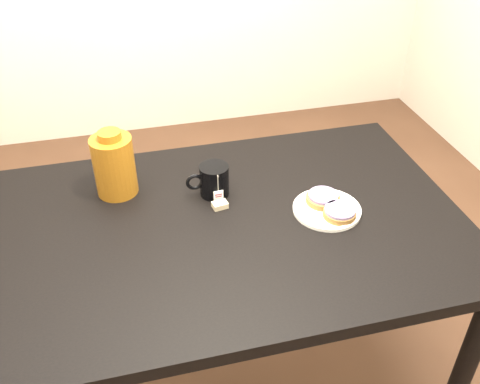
{
  "coord_description": "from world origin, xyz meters",
  "views": [
    {
      "loc": [
        -0.26,
        -1.18,
        1.73
      ],
      "look_at": [
        0.06,
        0.06,
        0.81
      ],
      "focal_mm": 40.0,
      "sensor_mm": 36.0,
      "label": 1
    }
  ],
  "objects_px": {
    "bagel_front": "(340,212)",
    "mug": "(214,180)",
    "plate": "(327,209)",
    "bagel_package": "(114,165)",
    "teabag_pouch": "(220,205)",
    "bagel_back": "(323,198)",
    "table": "(226,244)"
  },
  "relations": [
    {
      "from": "bagel_front",
      "to": "mug",
      "type": "height_order",
      "value": "mug"
    },
    {
      "from": "plate",
      "to": "bagel_package",
      "type": "height_order",
      "value": "bagel_package"
    },
    {
      "from": "plate",
      "to": "teabag_pouch",
      "type": "bearing_deg",
      "value": 162.72
    },
    {
      "from": "bagel_package",
      "to": "bagel_back",
      "type": "bearing_deg",
      "value": -20.31
    },
    {
      "from": "table",
      "to": "bagel_back",
      "type": "distance_m",
      "value": 0.32
    },
    {
      "from": "plate",
      "to": "mug",
      "type": "height_order",
      "value": "mug"
    },
    {
      "from": "teabag_pouch",
      "to": "bagel_front",
      "type": "bearing_deg",
      "value": -23.26
    },
    {
      "from": "bagel_back",
      "to": "teabag_pouch",
      "type": "distance_m",
      "value": 0.31
    },
    {
      "from": "bagel_front",
      "to": "plate",
      "type": "bearing_deg",
      "value": 114.06
    },
    {
      "from": "teabag_pouch",
      "to": "bagel_package",
      "type": "height_order",
      "value": "bagel_package"
    },
    {
      "from": "plate",
      "to": "bagel_package",
      "type": "relative_size",
      "value": 0.95
    },
    {
      "from": "bagel_front",
      "to": "bagel_package",
      "type": "distance_m",
      "value": 0.69
    },
    {
      "from": "bagel_front",
      "to": "bagel_package",
      "type": "xyz_separation_m",
      "value": [
        -0.62,
        0.3,
        0.07
      ]
    },
    {
      "from": "plate",
      "to": "teabag_pouch",
      "type": "distance_m",
      "value": 0.32
    },
    {
      "from": "bagel_front",
      "to": "teabag_pouch",
      "type": "bearing_deg",
      "value": 156.74
    },
    {
      "from": "bagel_back",
      "to": "teabag_pouch",
      "type": "bearing_deg",
      "value": 168.62
    },
    {
      "from": "mug",
      "to": "bagel_package",
      "type": "height_order",
      "value": "bagel_package"
    },
    {
      "from": "plate",
      "to": "bagel_package",
      "type": "distance_m",
      "value": 0.66
    },
    {
      "from": "table",
      "to": "bagel_back",
      "type": "relative_size",
      "value": 9.59
    },
    {
      "from": "plate",
      "to": "bagel_back",
      "type": "bearing_deg",
      "value": 91.38
    },
    {
      "from": "mug",
      "to": "plate",
      "type": "bearing_deg",
      "value": -30.36
    },
    {
      "from": "mug",
      "to": "bagel_back",
      "type": "bearing_deg",
      "value": -25.37
    },
    {
      "from": "table",
      "to": "teabag_pouch",
      "type": "bearing_deg",
      "value": 90.82
    },
    {
      "from": "bagel_back",
      "to": "teabag_pouch",
      "type": "xyz_separation_m",
      "value": [
        -0.31,
        0.06,
        -0.01
      ]
    },
    {
      "from": "plate",
      "to": "bagel_front",
      "type": "distance_m",
      "value": 0.05
    },
    {
      "from": "teabag_pouch",
      "to": "bagel_package",
      "type": "xyz_separation_m",
      "value": [
        -0.29,
        0.16,
        0.09
      ]
    },
    {
      "from": "mug",
      "to": "bagel_front",
      "type": "bearing_deg",
      "value": -34.73
    },
    {
      "from": "plate",
      "to": "teabag_pouch",
      "type": "xyz_separation_m",
      "value": [
        -0.31,
        0.1,
        0.0
      ]
    },
    {
      "from": "table",
      "to": "bagel_back",
      "type": "bearing_deg",
      "value": 2.54
    },
    {
      "from": "bagel_back",
      "to": "bagel_package",
      "type": "height_order",
      "value": "bagel_package"
    },
    {
      "from": "teabag_pouch",
      "to": "bagel_back",
      "type": "bearing_deg",
      "value": -11.38
    },
    {
      "from": "table",
      "to": "plate",
      "type": "distance_m",
      "value": 0.32
    }
  ]
}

